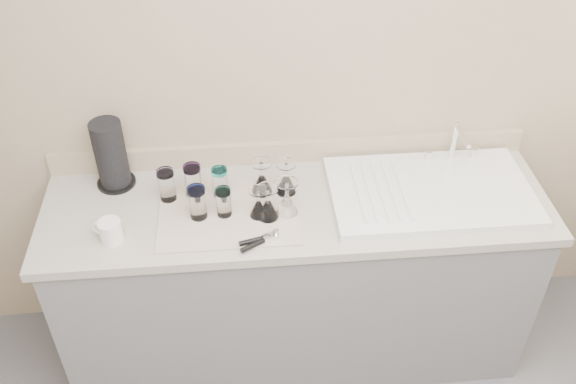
{
  "coord_description": "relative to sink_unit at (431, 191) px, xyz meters",
  "views": [
    {
      "loc": [
        -0.21,
        -0.77,
        2.58
      ],
      "look_at": [
        -0.04,
        1.15,
        1.0
      ],
      "focal_mm": 40.0,
      "sensor_mm": 36.0,
      "label": 1
    }
  ],
  "objects": [
    {
      "name": "white_mug",
      "position": [
        -1.27,
        -0.15,
        0.02
      ],
      "size": [
        0.13,
        0.11,
        0.09
      ],
      "color": "white",
      "rests_on": "counter_unit"
    },
    {
      "name": "goblet_back_right",
      "position": [
        -0.59,
        0.06,
        0.04
      ],
      "size": [
        0.08,
        0.08,
        0.15
      ],
      "color": "white",
      "rests_on": "dish_towel"
    },
    {
      "name": "dish_towel",
      "position": [
        -0.83,
        -0.04,
        -0.02
      ],
      "size": [
        0.55,
        0.42,
        0.01
      ],
      "primitive_type": "cube",
      "color": "beige",
      "rests_on": "counter_unit"
    },
    {
      "name": "room_envelope",
      "position": [
        -0.55,
        -1.2,
        0.64
      ],
      "size": [
        3.54,
        3.5,
        2.52
      ],
      "color": "#54555A",
      "rests_on": "ground"
    },
    {
      "name": "tumbler_teal",
      "position": [
        -1.07,
        0.06,
        0.06
      ],
      "size": [
        0.07,
        0.07,
        0.14
      ],
      "color": "white",
      "rests_on": "dish_towel"
    },
    {
      "name": "tumbler_purple",
      "position": [
        -0.86,
        0.07,
        0.05
      ],
      "size": [
        0.07,
        0.07,
        0.13
      ],
      "color": "white",
      "rests_on": "dish_towel"
    },
    {
      "name": "sink_unit",
      "position": [
        0.0,
        0.0,
        0.0
      ],
      "size": [
        0.82,
        0.5,
        0.22
      ],
      "color": "white",
      "rests_on": "counter_unit"
    },
    {
      "name": "goblet_back_left",
      "position": [
        -0.69,
        0.07,
        0.04
      ],
      "size": [
        0.08,
        0.08,
        0.15
      ],
      "color": "white",
      "rests_on": "dish_towel"
    },
    {
      "name": "goblet_extra",
      "position": [
        -0.67,
        -0.09,
        0.04
      ],
      "size": [
        0.08,
        0.08,
        0.15
      ],
      "color": "white",
      "rests_on": "dish_towel"
    },
    {
      "name": "tumbler_cyan",
      "position": [
        -0.97,
        0.08,
        0.06
      ],
      "size": [
        0.07,
        0.07,
        0.14
      ],
      "color": "white",
      "rests_on": "dish_towel"
    },
    {
      "name": "can_opener",
      "position": [
        -0.72,
        -0.23,
        -0.0
      ],
      "size": [
        0.16,
        0.1,
        0.02
      ],
      "color": "silver",
      "rests_on": "dish_towel"
    },
    {
      "name": "goblet_front_right",
      "position": [
        -0.6,
        -0.07,
        0.04
      ],
      "size": [
        0.09,
        0.09,
        0.15
      ],
      "color": "white",
      "rests_on": "dish_towel"
    },
    {
      "name": "tumbler_lavender",
      "position": [
        -0.85,
        -0.06,
        0.05
      ],
      "size": [
        0.06,
        0.06,
        0.12
      ],
      "color": "white",
      "rests_on": "dish_towel"
    },
    {
      "name": "tumbler_blue",
      "position": [
        -0.95,
        -0.06,
        0.06
      ],
      "size": [
        0.07,
        0.07,
        0.14
      ],
      "color": "white",
      "rests_on": "dish_towel"
    },
    {
      "name": "goblet_front_left",
      "position": [
        -0.71,
        -0.07,
        0.03
      ],
      "size": [
        0.07,
        0.07,
        0.13
      ],
      "color": "white",
      "rests_on": "dish_towel"
    },
    {
      "name": "counter_unit",
      "position": [
        -0.55,
        -0.0,
        -0.47
      ],
      "size": [
        2.06,
        0.62,
        0.9
      ],
      "color": "slate",
      "rests_on": "ground"
    },
    {
      "name": "paper_towel_roll",
      "position": [
        -1.3,
        0.19,
        0.13
      ],
      "size": [
        0.16,
        0.16,
        0.3
      ],
      "color": "black",
      "rests_on": "counter_unit"
    }
  ]
}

